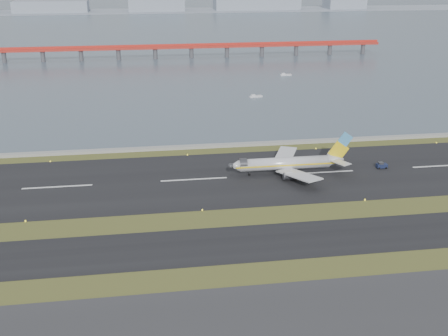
% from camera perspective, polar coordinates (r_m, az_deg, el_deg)
% --- Properties ---
extents(ground, '(1000.00, 1000.00, 0.00)m').
position_cam_1_polar(ground, '(141.79, -1.87, -5.62)').
color(ground, '#314318').
rests_on(ground, ground).
extents(taxiway_strip, '(1000.00, 18.00, 0.10)m').
position_cam_1_polar(taxiway_strip, '(131.17, -1.25, -7.89)').
color(taxiway_strip, black).
rests_on(taxiway_strip, ground).
extents(runway_strip, '(1000.00, 45.00, 0.10)m').
position_cam_1_polar(runway_strip, '(169.09, -3.07, -1.18)').
color(runway_strip, black).
rests_on(runway_strip, ground).
extents(seawall, '(1000.00, 2.50, 1.00)m').
position_cam_1_polar(seawall, '(197.05, -3.92, 2.13)').
color(seawall, gray).
rests_on(seawall, ground).
extents(bay_water, '(1400.00, 800.00, 1.30)m').
position_cam_1_polar(bay_water, '(590.03, -7.29, 14.25)').
color(bay_water, '#414D5E').
rests_on(bay_water, ground).
extents(red_pier, '(260.00, 5.00, 10.20)m').
position_cam_1_polar(red_pier, '(382.09, -3.34, 12.15)').
color(red_pier, red).
rests_on(red_pier, ground).
extents(far_shoreline, '(1400.00, 80.00, 60.50)m').
position_cam_1_polar(far_shoreline, '(749.19, -6.60, 16.04)').
color(far_shoreline, '#8D97A7').
rests_on(far_shoreline, ground).
extents(airliner, '(38.52, 32.89, 12.80)m').
position_cam_1_polar(airliner, '(173.46, 6.66, 0.48)').
color(airliner, silver).
rests_on(airliner, ground).
extents(pushback_tug, '(3.31, 1.98, 2.11)m').
position_cam_1_polar(pushback_tug, '(184.46, 15.71, 0.26)').
color(pushback_tug, '#161E3D').
rests_on(pushback_tug, ground).
extents(workboat_near, '(6.62, 3.35, 1.54)m').
position_cam_1_polar(workboat_near, '(271.76, 3.19, 7.28)').
color(workboat_near, silver).
rests_on(workboat_near, ground).
extents(workboat_far, '(6.46, 2.27, 1.55)m').
position_cam_1_polar(workboat_far, '(325.65, 6.25, 9.40)').
color(workboat_far, silver).
rests_on(workboat_far, ground).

